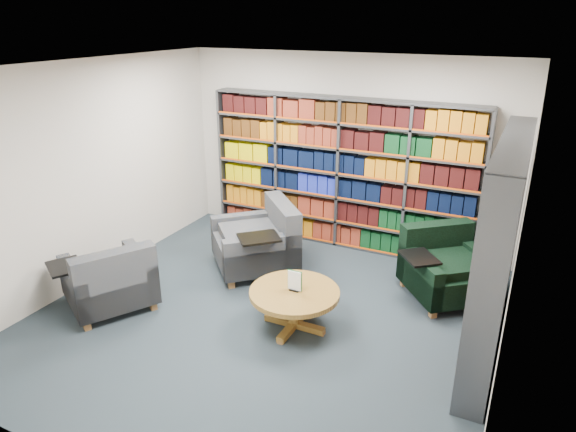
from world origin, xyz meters
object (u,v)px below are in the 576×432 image
at_px(chair_green_right, 444,269).
at_px(chair_teal_front, 111,283).
at_px(coffee_table, 294,298).
at_px(chair_teal_left, 262,243).

bearing_deg(chair_green_right, chair_teal_front, -148.97).
height_order(chair_green_right, coffee_table, chair_green_right).
height_order(chair_teal_left, chair_teal_front, chair_teal_left).
bearing_deg(chair_teal_front, coffee_table, 15.31).
bearing_deg(chair_teal_left, coffee_table, -47.57).
bearing_deg(coffee_table, chair_teal_front, -164.69).
xyz_separation_m(chair_green_right, chair_teal_front, (-3.46, -2.08, -0.00)).
relative_size(chair_green_right, coffee_table, 1.32).
bearing_deg(chair_green_right, chair_teal_left, -170.88).
height_order(chair_teal_front, coffee_table, chair_teal_front).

